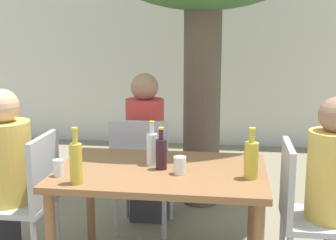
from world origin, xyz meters
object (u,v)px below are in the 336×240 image
dining_table_front (161,182)px  patio_chair_1 (305,208)px  drinking_glass_0 (180,165)px  drinking_glass_1 (58,168)px  patio_chair_2 (142,168)px  oil_cruet_3 (251,159)px  patio_chair_0 (29,194)px  water_bottle_1 (152,148)px  wine_bottle_2 (162,153)px  oil_cruet_0 (76,162)px  person_seated_2 (147,156)px

dining_table_front → patio_chair_1: 0.89m
drinking_glass_0 → drinking_glass_1: size_ratio=1.07×
patio_chair_2 → drinking_glass_1: bearing=70.3°
patio_chair_2 → drinking_glass_0: (0.38, -0.75, 0.26)m
oil_cruet_3 → patio_chair_1: bearing=17.9°
patio_chair_0 → patio_chair_2: (0.62, 0.67, 0.00)m
water_bottle_1 → wine_bottle_2: (0.08, -0.08, -0.01)m
patio_chair_2 → oil_cruet_0: bearing=80.3°
patio_chair_0 → patio_chair_1: size_ratio=1.00×
patio_chair_1 → patio_chair_2: bearing=59.4°
oil_cruet_3 → drinking_glass_1: oil_cruet_3 is taller
patio_chair_2 → person_seated_2: person_seated_2 is taller
person_seated_2 → patio_chair_0: bearing=55.7°
person_seated_2 → drinking_glass_1: bearing=74.2°
drinking_glass_0 → drinking_glass_1: 0.72m
wine_bottle_2 → drinking_glass_0: (0.12, -0.09, -0.05)m
patio_chair_1 → patio_chair_2: size_ratio=1.00×
patio_chair_1 → patio_chair_0: bearing=90.0°
oil_cruet_3 → drinking_glass_0: (-0.42, 0.02, -0.06)m
dining_table_front → patio_chair_2: (-0.26, 0.67, -0.12)m
person_seated_2 → oil_cruet_0: size_ratio=3.88×
patio_chair_0 → drinking_glass_1: 0.46m
patio_chair_2 → drinking_glass_0: patio_chair_2 is taller
patio_chair_2 → drinking_glass_1: 0.98m
patio_chair_1 → drinking_glass_0: (-0.75, -0.08, 0.26)m
patio_chair_0 → wine_bottle_2: bearing=90.3°
patio_chair_1 → wine_bottle_2: size_ratio=3.49×
patio_chair_2 → drinking_glass_1: (-0.32, -0.89, 0.26)m
dining_table_front → patio_chair_2: 0.73m
water_bottle_1 → patio_chair_0: bearing=-174.2°
patio_chair_1 → water_bottle_1: size_ratio=3.24×
person_seated_2 → drinking_glass_0: 1.09m
patio_chair_0 → drinking_glass_1: (0.30, -0.22, 0.26)m
wine_bottle_2 → drinking_glass_1: size_ratio=2.62×
dining_table_front → patio_chair_0: 0.89m
oil_cruet_3 → water_bottle_1: bearing=162.8°
patio_chair_1 → patio_chair_2: 1.32m
patio_chair_1 → drinking_glass_1: (-1.45, -0.22, 0.26)m
patio_chair_0 → oil_cruet_3: (1.42, -0.11, 0.33)m
patio_chair_2 → oil_cruet_0: 1.07m
patio_chair_2 → drinking_glass_0: size_ratio=8.58×
drinking_glass_0 → water_bottle_1: bearing=139.8°
patio_chair_0 → drinking_glass_0: (1.00, -0.08, 0.26)m
drinking_glass_1 → person_seated_2: bearing=74.2°
oil_cruet_0 → drinking_glass_1: oil_cruet_0 is taller
patio_chair_1 → oil_cruet_0: 1.39m
patio_chair_0 → patio_chair_2: same height
dining_table_front → drinking_glass_0: (0.13, -0.08, 0.14)m
dining_table_front → wine_bottle_2: wine_bottle_2 is taller
person_seated_2 → wine_bottle_2: (0.26, -0.90, 0.28)m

